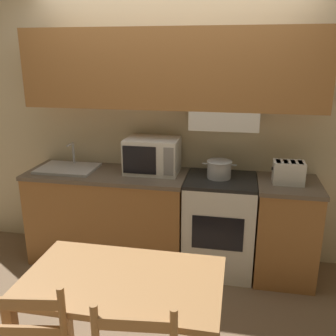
{
  "coord_description": "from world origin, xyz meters",
  "views": [
    {
      "loc": [
        0.6,
        -3.43,
        1.94
      ],
      "look_at": [
        0.05,
        -0.54,
        1.04
      ],
      "focal_mm": 40.0,
      "sensor_mm": 36.0,
      "label": 1
    }
  ],
  "objects_px": {
    "cooking_pot": "(219,169)",
    "toaster": "(288,172)",
    "stove_range": "(219,224)",
    "dining_table": "(123,297)",
    "microwave": "(152,155)",
    "sink_basin": "(68,168)"
  },
  "relations": [
    {
      "from": "stove_range",
      "to": "dining_table",
      "type": "distance_m",
      "value": 1.54
    },
    {
      "from": "stove_range",
      "to": "sink_basin",
      "type": "relative_size",
      "value": 1.67
    },
    {
      "from": "cooking_pot",
      "to": "toaster",
      "type": "xyz_separation_m",
      "value": [
        0.58,
        -0.04,
        0.01
      ]
    },
    {
      "from": "stove_range",
      "to": "toaster",
      "type": "xyz_separation_m",
      "value": [
        0.56,
        -0.02,
        0.54
      ]
    },
    {
      "from": "stove_range",
      "to": "cooking_pot",
      "type": "bearing_deg",
      "value": 139.38
    },
    {
      "from": "cooking_pot",
      "to": "dining_table",
      "type": "xyz_separation_m",
      "value": [
        -0.43,
        -1.48,
        -0.32
      ]
    },
    {
      "from": "toaster",
      "to": "sink_basin",
      "type": "xyz_separation_m",
      "value": [
        -2.0,
        0.01,
        -0.08
      ]
    },
    {
      "from": "cooking_pot",
      "to": "sink_basin",
      "type": "relative_size",
      "value": 0.56
    },
    {
      "from": "toaster",
      "to": "dining_table",
      "type": "distance_m",
      "value": 1.79
    },
    {
      "from": "cooking_pot",
      "to": "sink_basin",
      "type": "distance_m",
      "value": 1.42
    },
    {
      "from": "microwave",
      "to": "toaster",
      "type": "relative_size",
      "value": 1.81
    },
    {
      "from": "stove_range",
      "to": "toaster",
      "type": "distance_m",
      "value": 0.78
    },
    {
      "from": "microwave",
      "to": "toaster",
      "type": "distance_m",
      "value": 1.2
    },
    {
      "from": "microwave",
      "to": "dining_table",
      "type": "bearing_deg",
      "value": -83.14
    },
    {
      "from": "stove_range",
      "to": "microwave",
      "type": "bearing_deg",
      "value": 173.86
    },
    {
      "from": "microwave",
      "to": "dining_table",
      "type": "xyz_separation_m",
      "value": [
        0.18,
        -1.52,
        -0.39
      ]
    },
    {
      "from": "stove_range",
      "to": "cooking_pot",
      "type": "height_order",
      "value": "cooking_pot"
    },
    {
      "from": "stove_range",
      "to": "dining_table",
      "type": "bearing_deg",
      "value": -107.25
    },
    {
      "from": "microwave",
      "to": "sink_basin",
      "type": "bearing_deg",
      "value": -174.63
    },
    {
      "from": "cooking_pot",
      "to": "microwave",
      "type": "xyz_separation_m",
      "value": [
        -0.61,
        0.05,
        0.08
      ]
    },
    {
      "from": "cooking_pot",
      "to": "dining_table",
      "type": "relative_size",
      "value": 0.28
    },
    {
      "from": "sink_basin",
      "to": "dining_table",
      "type": "xyz_separation_m",
      "value": [
        0.99,
        -1.45,
        -0.25
      ]
    }
  ]
}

